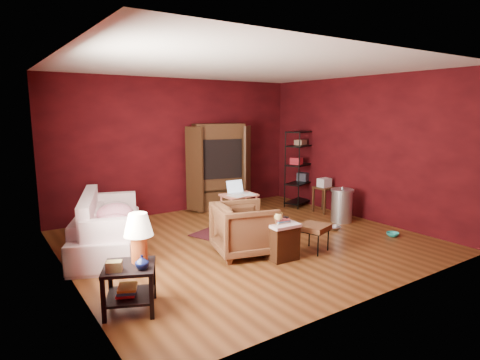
# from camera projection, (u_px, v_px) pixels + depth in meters

# --- Properties ---
(room) EXTENTS (5.54, 5.04, 2.84)m
(room) POSITION_uv_depth(u_px,v_px,m) (245.00, 157.00, 6.38)
(room) COLOR brown
(room) RESTS_ON ground
(sofa) EXTENTS (1.42, 2.22, 0.84)m
(sofa) POSITION_uv_depth(u_px,v_px,m) (107.00, 224.00, 6.13)
(sofa) COLOR beige
(sofa) RESTS_ON ground
(armchair) EXTENTS (0.97, 1.00, 0.86)m
(armchair) POSITION_uv_depth(u_px,v_px,m) (244.00, 227.00, 5.97)
(armchair) COLOR black
(armchair) RESTS_ON ground
(pet_bowl_steel) EXTENTS (0.26, 0.16, 0.25)m
(pet_bowl_steel) POSITION_uv_depth(u_px,v_px,m) (334.00, 223.00, 7.27)
(pet_bowl_steel) COLOR silver
(pet_bowl_steel) RESTS_ON ground
(pet_bowl_turquoise) EXTENTS (0.21, 0.07, 0.21)m
(pet_bowl_turquoise) POSITION_uv_depth(u_px,v_px,m) (393.00, 230.00, 6.88)
(pet_bowl_turquoise) COLOR teal
(pet_bowl_turquoise) RESTS_ON ground
(vase) EXTENTS (0.15, 0.15, 0.14)m
(vase) POSITION_uv_depth(u_px,v_px,m) (142.00, 262.00, 4.16)
(vase) COLOR #0D1442
(vase) RESTS_ON side_table
(mug) EXTENTS (0.14, 0.11, 0.13)m
(mug) POSITION_uv_depth(u_px,v_px,m) (278.00, 216.00, 5.69)
(mug) COLOR #DDBF6C
(mug) RESTS_ON hamper
(side_table) EXTENTS (0.70, 0.70, 1.05)m
(side_table) POSITION_uv_depth(u_px,v_px,m) (134.00, 252.00, 4.30)
(side_table) COLOR black
(side_table) RESTS_ON ground
(sofa_cushions) EXTENTS (1.33, 2.09, 0.82)m
(sofa_cushions) POSITION_uv_depth(u_px,v_px,m) (108.00, 226.00, 6.12)
(sofa_cushions) COLOR beige
(sofa_cushions) RESTS_ON sofa
(hamper) EXTENTS (0.46, 0.46, 0.62)m
(hamper) POSITION_uv_depth(u_px,v_px,m) (280.00, 240.00, 5.83)
(hamper) COLOR #3C1D0E
(hamper) RESTS_ON ground
(footstool) EXTENTS (0.51, 0.51, 0.42)m
(footstool) POSITION_uv_depth(u_px,v_px,m) (314.00, 228.00, 6.11)
(footstool) COLOR black
(footstool) RESTS_ON ground
(rug_round) EXTENTS (1.76, 1.76, 0.01)m
(rug_round) POSITION_uv_depth(u_px,v_px,m) (261.00, 226.00, 7.49)
(rug_round) COLOR beige
(rug_round) RESTS_ON ground
(rug_oriental) EXTENTS (1.47, 1.23, 0.01)m
(rug_oriental) POSITION_uv_depth(u_px,v_px,m) (229.00, 231.00, 7.16)
(rug_oriental) COLOR #48131A
(rug_oriental) RESTS_ON ground
(laptop_desk) EXTENTS (0.66, 0.52, 0.80)m
(laptop_desk) POSITION_uv_depth(u_px,v_px,m) (239.00, 197.00, 7.69)
(laptop_desk) COLOR #F58A70
(laptop_desk) RESTS_ON ground
(tv_armoire) EXTENTS (1.43, 0.99, 1.86)m
(tv_armoire) POSITION_uv_depth(u_px,v_px,m) (218.00, 165.00, 8.73)
(tv_armoire) COLOR #412412
(tv_armoire) RESTS_ON ground
(wire_shelving) EXTENTS (0.90, 0.63, 1.69)m
(wire_shelving) POSITION_uv_depth(u_px,v_px,m) (300.00, 165.00, 9.07)
(wire_shelving) COLOR black
(wire_shelving) RESTS_ON ground
(small_stand) EXTENTS (0.39, 0.39, 0.73)m
(small_stand) POSITION_uv_depth(u_px,v_px,m) (324.00, 187.00, 8.48)
(small_stand) COLOR #412412
(small_stand) RESTS_ON ground
(trash_can) EXTENTS (0.47, 0.47, 0.69)m
(trash_can) POSITION_uv_depth(u_px,v_px,m) (342.00, 205.00, 7.77)
(trash_can) COLOR silver
(trash_can) RESTS_ON ground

